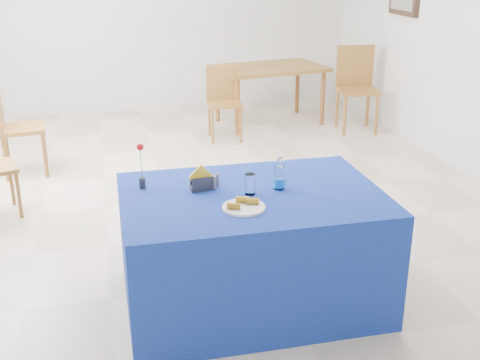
# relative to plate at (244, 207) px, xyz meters

# --- Properties ---
(floor) EXTENTS (7.00, 7.00, 0.00)m
(floor) POSITION_rel_plate_xyz_m (0.32, 1.99, -0.77)
(floor) COLOR beige
(floor) RESTS_ON ground
(room_shell) EXTENTS (7.00, 7.00, 7.00)m
(room_shell) POSITION_rel_plate_xyz_m (0.32, 1.99, 0.98)
(room_shell) COLOR silver
(room_shell) RESTS_ON ground
(plate) EXTENTS (0.25, 0.25, 0.01)m
(plate) POSITION_rel_plate_xyz_m (0.00, 0.00, 0.00)
(plate) COLOR white
(plate) RESTS_ON blue_table
(drinking_glass) EXTENTS (0.06, 0.06, 0.13)m
(drinking_glass) POSITION_rel_plate_xyz_m (0.09, 0.21, 0.06)
(drinking_glass) COLOR white
(drinking_glass) RESTS_ON blue_table
(salt_shaker) EXTENTS (0.03, 0.03, 0.08)m
(salt_shaker) POSITION_rel_plate_xyz_m (-0.11, 0.34, 0.04)
(salt_shaker) COLOR slate
(salt_shaker) RESTS_ON blue_table
(pepper_shaker) EXTENTS (0.03, 0.03, 0.08)m
(pepper_shaker) POSITION_rel_plate_xyz_m (-0.08, 0.38, 0.04)
(pepper_shaker) COLOR slate
(pepper_shaker) RESTS_ON blue_table
(blue_table) EXTENTS (1.60, 1.10, 0.76)m
(blue_table) POSITION_rel_plate_xyz_m (0.11, 0.22, -0.39)
(blue_table) COLOR navy
(blue_table) RESTS_ON floor
(water_bottle) EXTENTS (0.07, 0.07, 0.21)m
(water_bottle) POSITION_rel_plate_xyz_m (0.29, 0.25, 0.06)
(water_bottle) COLOR white
(water_bottle) RESTS_ON blue_table
(napkin_holder) EXTENTS (0.15, 0.07, 0.17)m
(napkin_holder) POSITION_rel_plate_xyz_m (-0.19, 0.34, 0.04)
(napkin_holder) COLOR #38373C
(napkin_holder) RESTS_ON blue_table
(rose_vase) EXTENTS (0.04, 0.04, 0.29)m
(rose_vase) POSITION_rel_plate_xyz_m (-0.54, 0.45, 0.13)
(rose_vase) COLOR #242429
(rose_vase) RESTS_ON blue_table
(oak_table) EXTENTS (1.49, 1.09, 0.76)m
(oak_table) POSITION_rel_plate_xyz_m (1.40, 4.40, -0.09)
(oak_table) COLOR brown
(oak_table) RESTS_ON floor
(chair_bg_left) EXTENTS (0.42, 0.42, 0.88)m
(chair_bg_left) POSITION_rel_plate_xyz_m (0.68, 3.89, -0.26)
(chair_bg_left) COLOR #99622C
(chair_bg_left) RESTS_ON floor
(chair_bg_right) EXTENTS (0.53, 0.53, 1.05)m
(chair_bg_right) POSITION_rel_plate_xyz_m (2.38, 3.88, -0.16)
(chair_bg_right) COLOR #99622C
(chair_bg_right) RESTS_ON floor
(chair_win_b) EXTENTS (0.47, 0.47, 0.97)m
(chair_win_b) POSITION_rel_plate_xyz_m (-1.64, 3.08, -0.21)
(chair_win_b) COLOR #99622C
(chair_win_b) RESTS_ON floor
(banana_pieces) EXTENTS (0.21, 0.14, 0.04)m
(banana_pieces) POSITION_rel_plate_xyz_m (-0.00, 0.02, 0.03)
(banana_pieces) COLOR gold
(banana_pieces) RESTS_ON plate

